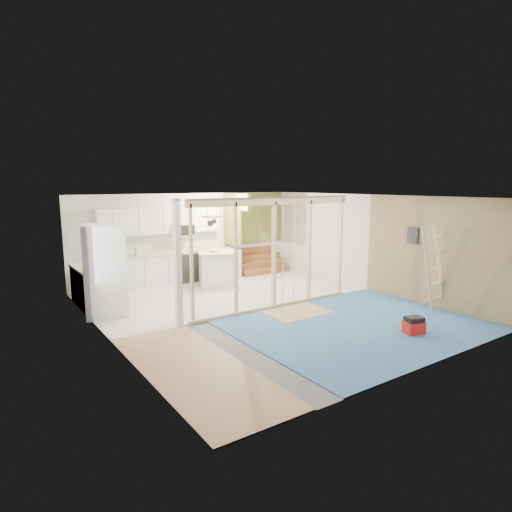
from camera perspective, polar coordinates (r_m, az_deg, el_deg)
room at (r=9.66m, az=1.07°, el=0.18°), size 7.01×8.01×2.61m
floor_overlays at (r=10.04m, az=1.18°, el=-7.02°), size 7.00×8.00×0.03m
stud_frame at (r=9.48m, az=-0.13°, el=1.77°), size 4.66×0.14×2.60m
base_cabinets at (r=12.05m, az=-14.62°, el=-2.27°), size 4.45×2.24×0.93m
upper_cabinets at (r=12.54m, az=-12.28°, el=4.54°), size 3.60×0.41×0.85m
green_partition at (r=13.84m, az=-0.76°, el=1.57°), size 2.25×1.51×2.60m
pot_rack at (r=11.01m, az=-5.94°, el=4.95°), size 0.52×0.52×0.72m
sheathing_panel at (r=10.80m, az=22.79°, el=0.43°), size 0.02×4.00×2.60m
electrical_panel at (r=11.04m, az=20.17°, el=2.61°), size 0.04×0.30×0.40m
ceiling_light at (r=12.80m, az=-1.57°, el=8.08°), size 0.32×0.32×0.08m
fridge at (r=9.91m, az=-19.38°, el=-1.85°), size 1.07×1.03×2.02m
island at (r=12.19m, az=-5.30°, el=-1.72°), size 1.31×1.31×0.99m
bowl at (r=12.04m, az=-5.60°, el=0.69°), size 0.32×0.32×0.06m
soap_bottle_a at (r=12.14m, az=-15.70°, el=0.74°), size 0.13×0.13×0.31m
soap_bottle_b at (r=13.20m, az=-5.80°, el=1.45°), size 0.10×0.10×0.18m
toolbox at (r=8.93m, az=20.31°, el=-8.73°), size 0.43×0.36×0.35m
ladder at (r=10.50m, az=22.73°, el=-1.50°), size 1.03×0.20×1.95m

